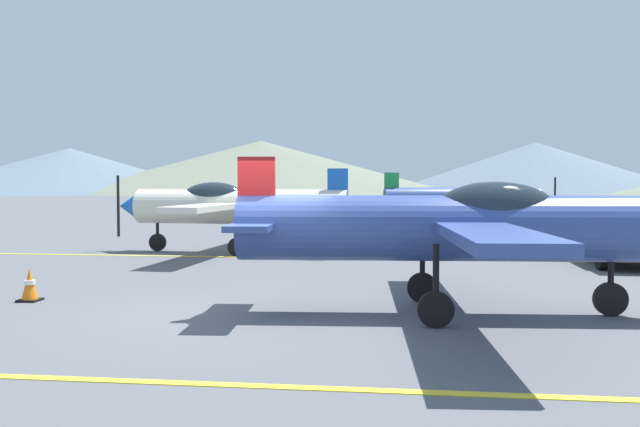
# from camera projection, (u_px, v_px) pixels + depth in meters

# --- Properties ---
(ground_plane) EXTENTS (400.00, 400.00, 0.00)m
(ground_plane) POSITION_uv_depth(u_px,v_px,m) (248.00, 314.00, 11.34)
(ground_plane) COLOR #54565B
(apron_line_near) EXTENTS (80.00, 0.16, 0.01)m
(apron_line_near) POSITION_uv_depth(u_px,v_px,m) (163.00, 382.00, 7.43)
(apron_line_near) COLOR yellow
(apron_line_near) RESTS_ON ground_plane
(apron_line_far) EXTENTS (80.00, 0.16, 0.01)m
(apron_line_far) POSITION_uv_depth(u_px,v_px,m) (316.00, 258.00, 19.68)
(apron_line_far) COLOR yellow
(apron_line_far) RESTS_ON ground_plane
(airplane_near) EXTENTS (7.45, 8.57, 2.56)m
(airplane_near) POSITION_uv_depth(u_px,v_px,m) (459.00, 226.00, 11.23)
(airplane_near) COLOR #33478C
(airplane_near) RESTS_ON ground_plane
(airplane_mid) EXTENTS (7.43, 8.56, 2.56)m
(airplane_mid) POSITION_uv_depth(u_px,v_px,m) (232.00, 205.00, 21.32)
(airplane_mid) COLOR silver
(airplane_mid) RESTS_ON ground_plane
(airplane_far) EXTENTS (7.50, 8.57, 2.56)m
(airplane_far) POSITION_uv_depth(u_px,v_px,m) (469.00, 199.00, 29.35)
(airplane_far) COLOR #33478C
(airplane_far) RESTS_ON ground_plane
(car_sedan) EXTENTS (2.03, 4.30, 1.62)m
(car_sedan) POSITION_uv_depth(u_px,v_px,m) (623.00, 232.00, 18.34)
(car_sedan) COLOR black
(car_sedan) RESTS_ON ground_plane
(traffic_cone_front) EXTENTS (0.36, 0.36, 0.59)m
(traffic_cone_front) POSITION_uv_depth(u_px,v_px,m) (30.00, 285.00, 12.55)
(traffic_cone_front) COLOR black
(traffic_cone_front) RESTS_ON ground_plane
(hill_left) EXTENTS (63.31, 63.31, 9.34)m
(hill_left) POSITION_uv_depth(u_px,v_px,m) (70.00, 171.00, 144.75)
(hill_left) COLOR slate
(hill_left) RESTS_ON ground_plane
(hill_centerleft) EXTENTS (81.36, 81.36, 10.99)m
(hill_centerleft) POSITION_uv_depth(u_px,v_px,m) (261.00, 167.00, 147.30)
(hill_centerleft) COLOR slate
(hill_centerleft) RESTS_ON ground_plane
(hill_centerright) EXTENTS (66.71, 66.71, 11.26)m
(hill_centerright) POSITION_uv_depth(u_px,v_px,m) (535.00, 167.00, 157.75)
(hill_centerright) COLOR slate
(hill_centerright) RESTS_ON ground_plane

